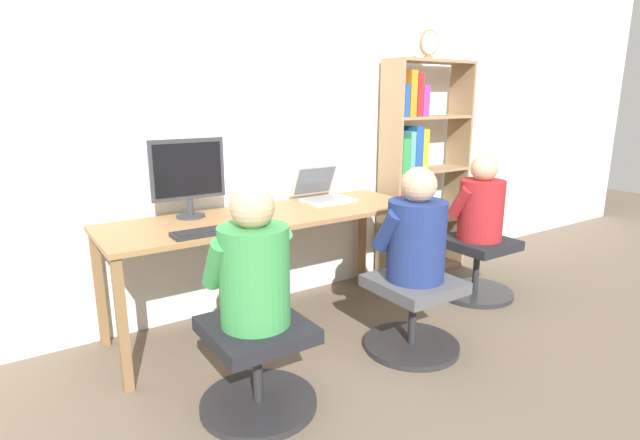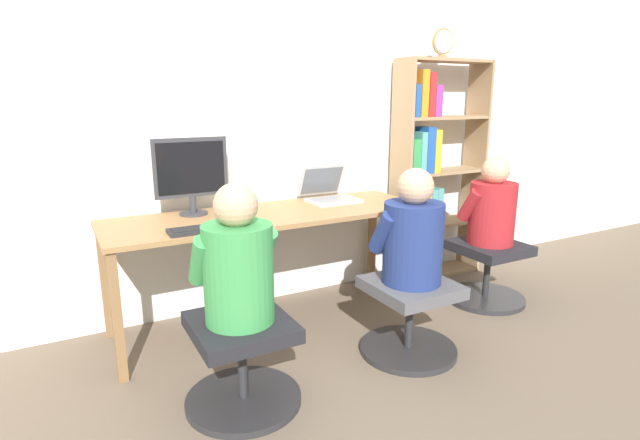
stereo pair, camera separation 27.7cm
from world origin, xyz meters
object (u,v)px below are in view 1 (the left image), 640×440
(office_chair_left, at_px, (257,363))
(laptop, at_px, (324,193))
(desktop_monitor, at_px, (188,175))
(person_at_laptop, at_px, (416,233))
(bookshelf, at_px, (416,175))
(desk_clock, at_px, (429,43))
(person_near_shelf, at_px, (481,204))
(person_at_monitor, at_px, (254,266))
(office_chair_right, at_px, (413,311))
(office_chair_side, at_px, (476,265))
(keyboard, at_px, (213,231))

(office_chair_left, bearing_deg, laptop, 42.62)
(desktop_monitor, xyz_separation_m, person_at_laptop, (0.99, -0.96, -0.30))
(bookshelf, xyz_separation_m, desk_clock, (0.03, -0.05, 1.03))
(person_near_shelf, bearing_deg, person_at_laptop, -160.87)
(desktop_monitor, bearing_deg, office_chair_left, -92.95)
(laptop, relative_size, person_at_monitor, 0.53)
(office_chair_right, bearing_deg, office_chair_side, 19.14)
(desktop_monitor, distance_m, office_chair_right, 1.59)
(keyboard, height_order, office_chair_right, keyboard)
(laptop, distance_m, office_chair_side, 1.31)
(desk_clock, bearing_deg, person_at_laptop, -136.30)
(office_chair_left, height_order, desk_clock, desk_clock)
(office_chair_right, distance_m, office_chair_side, 1.06)
(desk_clock, xyz_separation_m, person_near_shelf, (0.05, -0.56, -1.17))
(desktop_monitor, distance_m, office_chair_left, 1.26)
(office_chair_side, bearing_deg, keyboard, 174.51)
(person_at_monitor, bearing_deg, laptop, 42.48)
(desktop_monitor, xyz_separation_m, laptop, (0.98, -0.04, -0.21))
(person_at_monitor, height_order, person_at_laptop, person_at_monitor)
(keyboard, xyz_separation_m, office_chair_left, (-0.03, -0.56, -0.53))
(office_chair_right, relative_size, office_chair_side, 1.00)
(laptop, relative_size, office_chair_left, 0.62)
(desktop_monitor, bearing_deg, office_chair_right, -44.15)
(laptop, height_order, desk_clock, desk_clock)
(laptop, height_order, office_chair_right, laptop)
(keyboard, bearing_deg, office_chair_left, -92.74)
(office_chair_right, height_order, bookshelf, bookshelf)
(desktop_monitor, height_order, person_at_monitor, desktop_monitor)
(office_chair_right, bearing_deg, desk_clock, 43.84)
(office_chair_right, distance_m, bookshelf, 1.47)
(desk_clock, height_order, office_chair_side, desk_clock)
(person_at_monitor, height_order, desk_clock, desk_clock)
(keyboard, distance_m, office_chair_right, 1.27)
(bookshelf, bearing_deg, desktop_monitor, 179.96)
(office_chair_right, bearing_deg, desktop_monitor, 135.85)
(desk_clock, distance_m, office_chair_side, 1.74)
(desktop_monitor, height_order, desk_clock, desk_clock)
(person_at_monitor, bearing_deg, desk_clock, 24.79)
(desk_clock, distance_m, person_near_shelf, 1.30)
(laptop, relative_size, person_near_shelf, 0.56)
(keyboard, height_order, person_near_shelf, person_near_shelf)
(desktop_monitor, xyz_separation_m, desk_clock, (1.94, -0.05, 0.86))
(person_at_laptop, bearing_deg, laptop, 91.16)
(office_chair_side, bearing_deg, person_near_shelf, 90.00)
(person_at_monitor, bearing_deg, person_near_shelf, 10.02)
(person_at_monitor, xyz_separation_m, office_chair_side, (2.04, 0.36, -0.49))
(office_chair_side, height_order, person_near_shelf, person_near_shelf)
(desktop_monitor, xyz_separation_m, person_at_monitor, (-0.05, -0.97, -0.29))
(office_chair_left, distance_m, office_chair_right, 1.04)
(office_chair_right, height_order, person_at_laptop, person_at_laptop)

